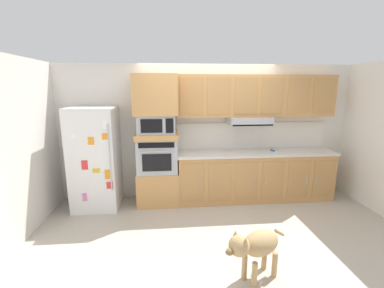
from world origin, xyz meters
name	(u,v)px	position (x,y,z in m)	size (l,w,h in m)	color
ground_plane	(216,219)	(0.00, 0.00, 0.00)	(9.60, 9.60, 0.00)	#B2A899
back_kitchen_wall	(207,131)	(0.00, 1.11, 1.25)	(6.20, 0.12, 2.50)	silver
side_panel_left	(23,147)	(-2.80, 0.00, 1.25)	(0.12, 7.10, 2.50)	silver
refrigerator	(95,158)	(-2.01, 0.68, 0.88)	(0.76, 0.73, 1.76)	white
oven_base_cabinet	(158,186)	(-0.94, 0.75, 0.30)	(0.74, 0.62, 0.60)	tan
built_in_oven	(157,155)	(-0.94, 0.75, 0.90)	(0.70, 0.62, 0.60)	#A8AAAF
appliance_mid_shelf	(157,136)	(-0.94, 0.75, 1.25)	(0.74, 0.62, 0.10)	tan
microwave	(156,124)	(-0.94, 0.75, 1.46)	(0.64, 0.54, 0.32)	#A8AAAF
appliance_upper_cabinet	(156,95)	(-0.94, 0.75, 1.96)	(0.74, 0.62, 0.68)	tan
lower_cabinet_run	(254,176)	(0.87, 0.75, 0.44)	(2.87, 0.63, 0.88)	tan
countertop_slab	(256,152)	(0.87, 0.75, 0.90)	(2.91, 0.64, 0.04)	beige
backsplash_panel	(251,135)	(0.87, 1.04, 1.17)	(2.91, 0.02, 0.50)	silver
upper_cabinet_with_hood	(256,97)	(0.86, 0.87, 1.90)	(2.87, 0.48, 0.88)	tan
screwdriver	(273,150)	(1.20, 0.75, 0.93)	(0.15, 0.14, 0.03)	blue
dog	(256,245)	(0.17, -1.39, 0.43)	(0.80, 0.48, 0.64)	tan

